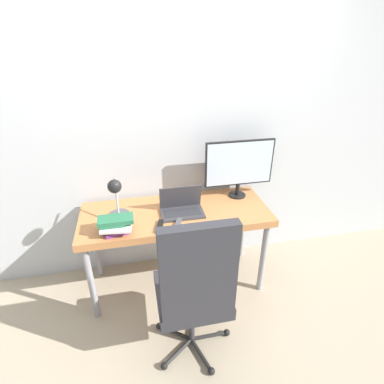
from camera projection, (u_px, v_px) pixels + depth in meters
ground_plane at (184, 306)px, 2.53m from camera, size 12.00×12.00×0.00m
wall_back at (167, 134)px, 2.50m from camera, size 8.00×0.05×2.60m
desk at (176, 219)px, 2.47m from camera, size 1.53×0.60×0.76m
laptop at (182, 208)px, 2.40m from camera, size 0.34×0.20×0.22m
monitor at (239, 165)px, 2.54m from camera, size 0.60×0.15×0.51m
desk_lamp at (116, 195)px, 2.19m from camera, size 0.15×0.27×0.38m
office_chair at (194, 288)px, 1.86m from camera, size 0.55×0.57×1.17m
book_stack at (116, 224)px, 2.15m from camera, size 0.25×0.22×0.12m
tv_remote at (160, 226)px, 2.23m from camera, size 0.08×0.17×0.02m
media_remote at (178, 224)px, 2.26m from camera, size 0.08×0.14×0.02m
game_controller at (115, 230)px, 2.17m from camera, size 0.14×0.10×0.04m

